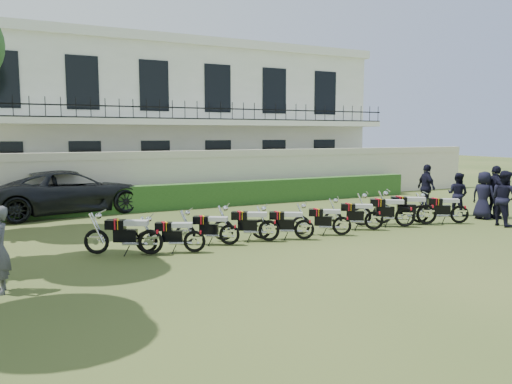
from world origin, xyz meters
TOP-DOWN VIEW (x-y plane):
  - ground at (0.00, 0.00)m, footprint 100.00×100.00m
  - perimeter_wall at (0.00, 8.00)m, footprint 30.00×0.35m
  - hedge at (1.00, 7.20)m, footprint 18.00×0.60m
  - building at (0.00, 13.96)m, footprint 20.40×9.60m
  - motorcycle_0 at (-4.34, 0.03)m, footprint 1.80×1.03m
  - motorcycle_1 at (-3.29, -0.22)m, footprint 1.63×0.85m
  - motorcycle_2 at (-2.17, 0.16)m, footprint 1.55×0.99m
  - motorcycle_3 at (-1.00, 0.10)m, footprint 1.68×1.02m
  - motorcycle_4 at (0.01, -0.13)m, footprint 1.59×0.97m
  - motorcycle_5 at (1.31, -0.12)m, footprint 1.53×1.00m
  - motorcycle_6 at (2.70, 0.11)m, footprint 1.60×1.08m
  - motorcycle_7 at (3.93, 0.08)m, footprint 1.71×1.22m
  - motorcycle_8 at (4.86, 0.08)m, footprint 1.80×1.21m
  - motorcycle_9 at (5.99, -0.26)m, footprint 1.71×1.02m
  - suv at (-5.41, 7.91)m, footprint 6.31×3.70m
  - officer_1 at (7.03, -1.11)m, footprint 0.78×0.96m
  - officer_2 at (7.99, -0.02)m, footprint 0.81×1.20m
  - officer_3 at (7.56, 0.11)m, footprint 0.69×0.92m
  - officer_4 at (7.37, 1.07)m, footprint 0.80×0.91m
  - officer_5 at (7.11, 2.36)m, footprint 0.67×1.14m

SIDE VIEW (x-z plane):
  - ground at x=0.00m, z-range 0.00..0.00m
  - motorcycle_1 at x=-3.29m, z-range -0.04..0.92m
  - motorcycle_5 at x=1.31m, z-range -0.04..0.92m
  - motorcycle_2 at x=-2.17m, z-range -0.04..0.92m
  - motorcycle_4 at x=0.01m, z-range -0.04..0.94m
  - motorcycle_6 at x=2.70m, z-range -0.04..0.97m
  - motorcycle_3 at x=-1.00m, z-range -0.04..0.99m
  - motorcycle_9 at x=5.99m, z-range -0.04..1.00m
  - motorcycle_0 at x=-4.34m, z-range -0.04..1.04m
  - hedge at x=1.00m, z-range 0.00..1.00m
  - motorcycle_7 at x=3.93m, z-range -0.04..1.05m
  - motorcycle_8 at x=4.86m, z-range -0.04..1.09m
  - officer_4 at x=7.37m, z-range 0.00..1.58m
  - suv at x=-5.41m, z-range 0.00..1.65m
  - officer_3 at x=7.56m, z-range 0.00..1.69m
  - officer_1 at x=7.03m, z-range 0.00..1.82m
  - officer_5 at x=7.11m, z-range 0.00..1.83m
  - officer_2 at x=7.99m, z-range 0.00..1.89m
  - perimeter_wall at x=0.00m, z-range 0.02..2.32m
  - building at x=0.00m, z-range 0.01..7.41m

